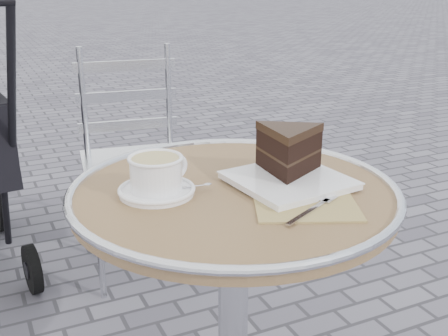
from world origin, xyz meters
name	(u,v)px	position (x,y,z in m)	size (l,w,h in m)	color
cafe_table	(233,256)	(0.00, 0.00, 0.57)	(0.72, 0.72, 0.74)	silver
cappuccino_set	(157,177)	(-0.16, 0.04, 0.77)	(0.19, 0.16, 0.08)	white
cake_plate_set	(289,157)	(0.13, -0.01, 0.79)	(0.28, 0.36, 0.12)	#A38759
bistro_chair	(131,134)	(0.08, 1.09, 0.56)	(0.46, 0.46, 0.90)	silver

